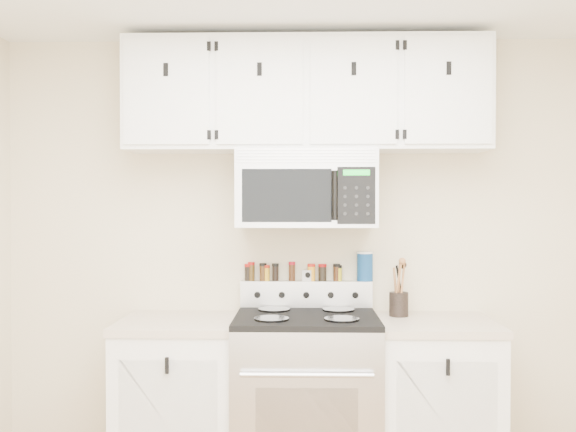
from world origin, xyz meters
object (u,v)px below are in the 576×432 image
(range, at_px, (306,401))
(utensil_crock, at_px, (399,302))
(salt_canister, at_px, (365,266))
(microwave, at_px, (306,189))

(range, distance_m, utensil_crock, 0.74)
(range, xyz_separation_m, salt_canister, (0.34, 0.28, 0.70))
(range, relative_size, salt_canister, 6.44)
(salt_canister, bearing_deg, range, -140.30)
(microwave, bearing_deg, salt_canister, 24.61)
(microwave, relative_size, utensil_crock, 2.45)
(microwave, height_order, utensil_crock, microwave)
(range, xyz_separation_m, utensil_crock, (0.52, 0.15, 0.51))
(range, xyz_separation_m, microwave, (0.00, 0.13, 1.14))
(range, height_order, utensil_crock, utensil_crock)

